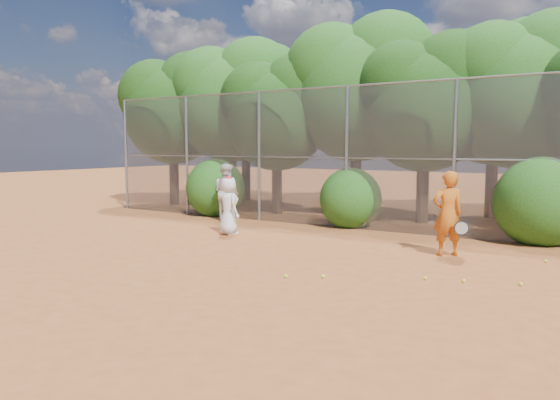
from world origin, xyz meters
The scene contains 23 objects.
ground centered at (0.00, 0.00, 0.00)m, with size 80.00×80.00×0.00m, color #9A4E22.
fence_back centered at (-0.12, 6.00, 2.05)m, with size 20.05×0.09×4.03m.
tree_0 centered at (-9.44, 8.04, 3.93)m, with size 4.38×3.81×6.00m.
tree_1 centered at (-6.94, 8.54, 4.16)m, with size 4.64×4.03×6.35m.
tree_2 centered at (-4.45, 7.83, 3.58)m, with size 3.99×3.47×5.47m.
tree_3 centered at (-1.94, 8.84, 4.40)m, with size 4.89×4.26×6.70m.
tree_4 centered at (0.55, 8.24, 3.76)m, with size 4.19×3.64×5.73m.
tree_5 centered at (3.06, 9.04, 4.05)m, with size 4.51×3.92×6.17m.
tree_9 centered at (-7.94, 10.84, 4.34)m, with size 4.83×4.20×6.62m.
tree_10 centered at (-2.93, 11.05, 4.63)m, with size 5.15×4.48×7.06m.
tree_11 centered at (2.06, 10.64, 4.16)m, with size 4.64×4.03×6.35m.
bush_0 centered at (-6.00, 6.30, 1.00)m, with size 2.00×2.00×2.00m, color #1B4E13.
bush_1 centered at (-1.00, 6.30, 0.90)m, with size 1.80×1.80×1.80m, color #1B4E13.
bush_2 centered at (4.00, 6.30, 1.10)m, with size 2.20×2.20×2.20m, color #1B4E13.
player_yellow centered at (2.53, 3.59, 0.91)m, with size 0.90×0.76×1.81m.
player_teen centered at (-3.11, 3.30, 0.77)m, with size 0.88×0.77×1.55m.
player_white centered at (-4.83, 5.40, 0.90)m, with size 1.00×0.88×1.79m.
ball_0 centered at (2.81, 1.26, 0.03)m, with size 0.07×0.07×0.07m, color #D2E72A.
ball_1 centered at (4.30, 1.69, 0.03)m, with size 0.07×0.07×0.07m, color #D2E72A.
ball_2 centered at (0.68, 0.06, 0.03)m, with size 0.07×0.07×0.07m, color #D2E72A.
ball_3 centered at (3.43, 1.43, 0.03)m, with size 0.07×0.07×0.07m, color #D2E72A.
ball_4 centered at (1.25, 0.40, 0.03)m, with size 0.07×0.07×0.07m, color #D2E72A.
ball_5 centered at (4.42, 3.96, 0.03)m, with size 0.07×0.07×0.07m, color #D2E72A.
Camera 1 is at (5.69, -8.02, 2.35)m, focal length 35.00 mm.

